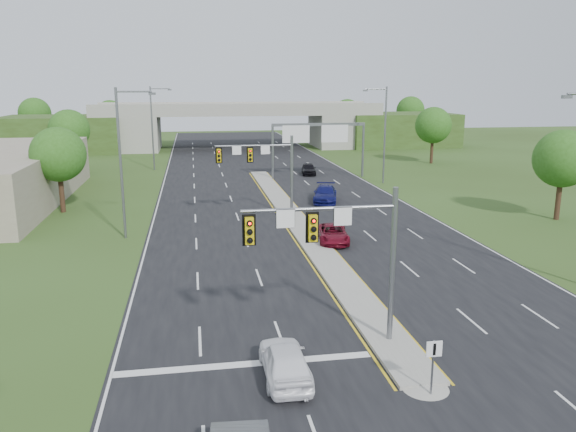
# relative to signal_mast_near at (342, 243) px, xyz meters

# --- Properties ---
(ground) EXTENTS (240.00, 240.00, 0.00)m
(ground) POSITION_rel_signal_mast_near_xyz_m (2.26, 0.07, -4.73)
(ground) COLOR #2F4318
(ground) RESTS_ON ground
(road) EXTENTS (24.00, 160.00, 0.02)m
(road) POSITION_rel_signal_mast_near_xyz_m (2.26, 35.07, -4.72)
(road) COLOR black
(road) RESTS_ON ground
(median) EXTENTS (2.00, 54.00, 0.16)m
(median) POSITION_rel_signal_mast_near_xyz_m (2.26, 23.07, -4.63)
(median) COLOR gray
(median) RESTS_ON road
(median_nose) EXTENTS (2.00, 2.00, 0.16)m
(median_nose) POSITION_rel_signal_mast_near_xyz_m (2.26, -3.93, -4.63)
(median_nose) COLOR gray
(median_nose) RESTS_ON road
(lane_markings) EXTENTS (23.72, 160.00, 0.01)m
(lane_markings) POSITION_rel_signal_mast_near_xyz_m (1.66, 28.99, -4.70)
(lane_markings) COLOR gold
(lane_markings) RESTS_ON road
(signal_mast_near) EXTENTS (6.62, 0.60, 7.00)m
(signal_mast_near) POSITION_rel_signal_mast_near_xyz_m (0.00, 0.00, 0.00)
(signal_mast_near) COLOR slate
(signal_mast_near) RESTS_ON ground
(signal_mast_far) EXTENTS (6.62, 0.60, 7.00)m
(signal_mast_far) POSITION_rel_signal_mast_near_xyz_m (0.00, 25.00, 0.00)
(signal_mast_far) COLOR slate
(signal_mast_far) RESTS_ON ground
(keep_right_sign) EXTENTS (0.60, 0.13, 2.20)m
(keep_right_sign) POSITION_rel_signal_mast_near_xyz_m (2.26, -4.45, -3.21)
(keep_right_sign) COLOR slate
(keep_right_sign) RESTS_ON ground
(sign_gantry) EXTENTS (11.58, 0.44, 6.67)m
(sign_gantry) POSITION_rel_signal_mast_near_xyz_m (8.95, 44.99, 0.51)
(sign_gantry) COLOR slate
(sign_gantry) RESTS_ON ground
(overpass) EXTENTS (80.00, 14.00, 8.10)m
(overpass) POSITION_rel_signal_mast_near_xyz_m (2.26, 80.07, -1.17)
(overpass) COLOR gray
(overpass) RESTS_ON ground
(lightpole_l_mid) EXTENTS (2.85, 0.25, 11.00)m
(lightpole_l_mid) POSITION_rel_signal_mast_near_xyz_m (-11.03, 20.07, 1.38)
(lightpole_l_mid) COLOR slate
(lightpole_l_mid) RESTS_ON ground
(lightpole_l_far) EXTENTS (2.85, 0.25, 11.00)m
(lightpole_l_far) POSITION_rel_signal_mast_near_xyz_m (-11.03, 55.07, 1.38)
(lightpole_l_far) COLOR slate
(lightpole_l_far) RESTS_ON ground
(lightpole_r_far) EXTENTS (2.85, 0.25, 11.00)m
(lightpole_r_far) POSITION_rel_signal_mast_near_xyz_m (15.56, 40.07, 1.38)
(lightpole_r_far) COLOR slate
(lightpole_r_far) RESTS_ON ground
(tree_l_near) EXTENTS (4.80, 4.80, 7.60)m
(tree_l_near) POSITION_rel_signal_mast_near_xyz_m (-17.74, 30.07, 0.45)
(tree_l_near) COLOR #382316
(tree_l_near) RESTS_ON ground
(tree_l_mid) EXTENTS (5.20, 5.20, 8.12)m
(tree_l_mid) POSITION_rel_signal_mast_near_xyz_m (-21.74, 55.07, 0.78)
(tree_l_mid) COLOR #382316
(tree_l_mid) RESTS_ON ground
(tree_r_near) EXTENTS (4.80, 4.80, 7.60)m
(tree_r_near) POSITION_rel_signal_mast_near_xyz_m (24.26, 20.07, 0.45)
(tree_r_near) COLOR #382316
(tree_r_near) RESTS_ON ground
(tree_r_mid) EXTENTS (5.20, 5.20, 8.12)m
(tree_r_mid) POSITION_rel_signal_mast_near_xyz_m (28.26, 55.07, 0.78)
(tree_r_mid) COLOR #382316
(tree_r_mid) RESTS_ON ground
(tree_back_a) EXTENTS (6.00, 6.00, 8.85)m
(tree_back_a) POSITION_rel_signal_mast_near_xyz_m (-35.74, 94.07, 1.11)
(tree_back_a) COLOR #382316
(tree_back_a) RESTS_ON ground
(tree_back_b) EXTENTS (5.60, 5.60, 8.32)m
(tree_back_b) POSITION_rel_signal_mast_near_xyz_m (-21.74, 94.07, 0.78)
(tree_back_b) COLOR #382316
(tree_back_b) RESTS_ON ground
(tree_back_c) EXTENTS (5.60, 5.60, 8.32)m
(tree_back_c) POSITION_rel_signal_mast_near_xyz_m (26.26, 94.07, 0.78)
(tree_back_c) COLOR #382316
(tree_back_c) RESTS_ON ground
(tree_back_d) EXTENTS (6.00, 6.00, 8.85)m
(tree_back_d) POSITION_rel_signal_mast_near_xyz_m (40.26, 94.07, 1.11)
(tree_back_d) COLOR #382316
(tree_back_d) RESTS_ON ground
(car_white) EXTENTS (1.76, 4.30, 1.46)m
(car_white) POSITION_rel_signal_mast_near_xyz_m (-2.81, -2.26, -3.97)
(car_white) COLOR white
(car_white) RESTS_ON road
(car_far_a) EXTENTS (2.72, 4.79, 1.26)m
(car_far_a) POSITION_rel_signal_mast_near_xyz_m (3.76, 16.32, -4.08)
(car_far_a) COLOR maroon
(car_far_a) RESTS_ON road
(car_far_b) EXTENTS (3.48, 5.76, 1.56)m
(car_far_b) POSITION_rel_signal_mast_near_xyz_m (6.54, 30.51, -3.92)
(car_far_b) COLOR #0D104F
(car_far_b) RESTS_ON road
(car_far_c) EXTENTS (2.29, 4.42, 1.44)m
(car_far_c) POSITION_rel_signal_mast_near_xyz_m (8.45, 47.69, -3.99)
(car_far_c) COLOR black
(car_far_c) RESTS_ON road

